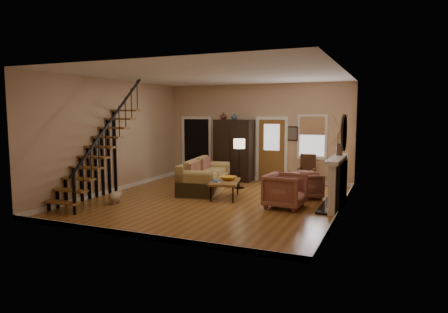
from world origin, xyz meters
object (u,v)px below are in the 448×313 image
at_px(coffee_table, 225,189).
at_px(side_chair, 307,171).
at_px(armoire, 234,150).
at_px(armchair_left, 285,191).
at_px(sofa, 205,177).
at_px(floor_lamp, 239,164).
at_px(armchair_right, 308,185).

height_order(coffee_table, side_chair, side_chair).
relative_size(coffee_table, side_chair, 1.23).
relative_size(armoire, armchair_left, 2.25).
bearing_deg(coffee_table, side_chair, 55.69).
bearing_deg(sofa, side_chair, 25.66).
bearing_deg(floor_lamp, armchair_right, -14.29).
bearing_deg(armchair_left, side_chair, 5.34).
bearing_deg(armoire, sofa, -93.03).
height_order(sofa, armchair_right, sofa).
bearing_deg(armchair_left, coffee_table, 79.74).
relative_size(coffee_table, armchair_right, 1.63).
relative_size(sofa, armchair_right, 3.06).
height_order(armoire, floor_lamp, armoire).
height_order(coffee_table, floor_lamp, floor_lamp).
distance_m(armoire, armchair_left, 4.18).
distance_m(coffee_table, armchair_left, 1.87).
xyz_separation_m(sofa, armchair_right, (3.04, 0.23, -0.09)).
bearing_deg(coffee_table, armchair_right, 22.75).
distance_m(sofa, armchair_left, 2.95).
xyz_separation_m(armoire, floor_lamp, (0.68, -1.28, -0.28)).
distance_m(coffee_table, side_chair, 3.08).
distance_m(armchair_right, floor_lamp, 2.36).
xyz_separation_m(sofa, coffee_table, (0.93, -0.65, -0.20)).
relative_size(coffee_table, armchair_left, 1.35).
height_order(coffee_table, armchair_right, armchair_right).
xyz_separation_m(sofa, side_chair, (2.66, 1.88, 0.07)).
xyz_separation_m(coffee_table, armchair_right, (2.11, 0.89, 0.11)).
bearing_deg(armoire, coffee_table, -73.33).
xyz_separation_m(armchair_right, side_chair, (-0.38, 1.65, 0.16)).
xyz_separation_m(armoire, side_chair, (2.55, -0.20, -0.54)).
distance_m(armoire, sofa, 2.17).
relative_size(armchair_left, armchair_right, 1.21).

